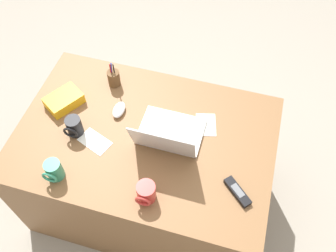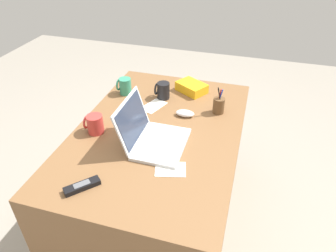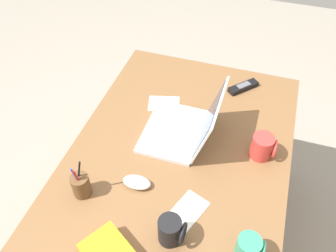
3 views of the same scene
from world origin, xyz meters
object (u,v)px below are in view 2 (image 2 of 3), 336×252
at_px(laptop, 152,136).
at_px(coffee_mug_white, 163,90).
at_px(cordless_phone, 82,186).
at_px(pen_holder, 219,105).
at_px(coffee_mug_spare, 125,86).
at_px(coffee_mug_tall, 95,124).
at_px(snack_bag, 192,87).
at_px(computer_mouse, 185,113).

bearing_deg(laptop, coffee_mug_white, 10.70).
relative_size(cordless_phone, pen_holder, 0.84).
bearing_deg(coffee_mug_white, laptop, -169.30).
bearing_deg(cordless_phone, coffee_mug_spare, 10.18).
height_order(laptop, coffee_mug_tall, laptop).
relative_size(coffee_mug_spare, cordless_phone, 0.74).
relative_size(pen_holder, snack_bag, 0.93).
distance_m(laptop, cordless_phone, 0.43).
height_order(laptop, snack_bag, laptop).
xyz_separation_m(laptop, pen_holder, (0.40, -0.28, 0.00)).
relative_size(coffee_mug_white, coffee_mug_spare, 0.99).
relative_size(computer_mouse, pen_holder, 0.63).
bearing_deg(coffee_mug_tall, coffee_mug_spare, 1.70).
bearing_deg(coffee_mug_tall, laptop, -91.95).
xyz_separation_m(computer_mouse, coffee_mug_spare, (0.15, 0.44, 0.04)).
relative_size(laptop, cordless_phone, 2.22).
xyz_separation_m(coffee_mug_spare, cordless_phone, (-0.84, -0.15, -0.04)).
xyz_separation_m(laptop, coffee_mug_tall, (0.01, 0.33, 0.00)).
height_order(coffee_mug_white, pen_holder, pen_holder).
bearing_deg(cordless_phone, coffee_mug_white, -6.91).
relative_size(laptop, coffee_mug_white, 3.04).
bearing_deg(snack_bag, coffee_mug_tall, 146.14).
relative_size(coffee_mug_tall, cordless_phone, 0.71).
xyz_separation_m(coffee_mug_spare, pen_holder, (-0.06, -0.62, -0.00)).
distance_m(coffee_mug_white, cordless_phone, 0.86).
relative_size(computer_mouse, coffee_mug_tall, 1.06).
bearing_deg(pen_holder, cordless_phone, 148.90).
bearing_deg(coffee_mug_spare, coffee_mug_white, -86.92).
height_order(laptop, coffee_mug_white, laptop).
height_order(cordless_phone, snack_bag, snack_bag).
bearing_deg(laptop, coffee_mug_tall, 88.05).
distance_m(laptop, pen_holder, 0.49).
relative_size(laptop, snack_bag, 1.73).
height_order(computer_mouse, snack_bag, snack_bag).
bearing_deg(cordless_phone, laptop, -26.58).
distance_m(coffee_mug_spare, snack_bag, 0.44).
xyz_separation_m(coffee_mug_tall, snack_bag, (0.60, -0.40, -0.02)).
height_order(laptop, computer_mouse, laptop).
relative_size(coffee_mug_spare, pen_holder, 0.62).
bearing_deg(coffee_mug_spare, computer_mouse, -109.09).
xyz_separation_m(coffee_mug_tall, cordless_phone, (-0.40, -0.14, -0.04)).
height_order(coffee_mug_tall, coffee_mug_spare, coffee_mug_spare).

